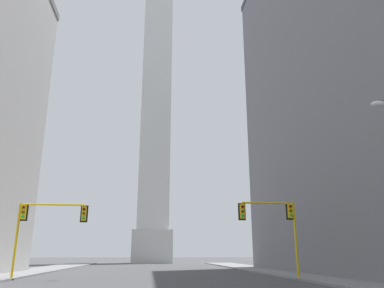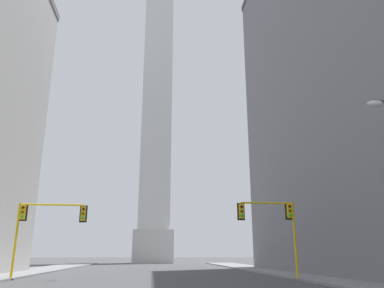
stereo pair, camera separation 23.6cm
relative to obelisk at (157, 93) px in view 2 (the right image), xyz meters
name	(u,v)px [view 2 (the right image)]	position (x,y,z in m)	size (l,w,h in m)	color
sidewalk_right	(321,278)	(12.94, -49.78, -37.12)	(5.00, 93.35, 0.15)	gray
obelisk	(157,93)	(0.00, 0.00, 0.00)	(8.06, 8.06, 77.56)	silver
traffic_light_mid_left	(42,221)	(-8.80, -48.95, -32.85)	(5.33, 0.51, 5.67)	yellow
traffic_light_mid_right	(275,220)	(9.14, -50.97, -32.80)	(4.59, 0.51, 5.77)	yellow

